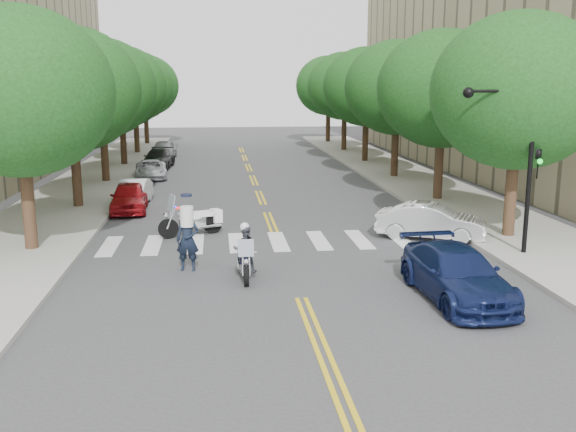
{
  "coord_description": "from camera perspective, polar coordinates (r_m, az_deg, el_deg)",
  "views": [
    {
      "loc": [
        -2.27,
        -16.8,
        5.88
      ],
      "look_at": [
        0.19,
        4.98,
        1.3
      ],
      "focal_mm": 40.0,
      "sensor_mm": 36.0,
      "label": 1
    }
  ],
  "objects": [
    {
      "name": "parked_car_b",
      "position": [
        31.99,
        -13.61,
        2.01
      ],
      "size": [
        1.58,
        3.87,
        1.25
      ],
      "primitive_type": "imported",
      "rotation": [
        0.0,
        0.0,
        -0.07
      ],
      "color": "white",
      "rests_on": "ground"
    },
    {
      "name": "tree_r_2",
      "position": [
        40.35,
        9.66,
        11.18
      ],
      "size": [
        6.4,
        6.4,
        8.45
      ],
      "color": "#382316",
      "rests_on": "ground"
    },
    {
      "name": "tree_l_4",
      "position": [
        55.19,
        -13.5,
        11.15
      ],
      "size": [
        6.4,
        6.4,
        8.45
      ],
      "color": "#382316",
      "rests_on": "ground"
    },
    {
      "name": "parked_car_e",
      "position": [
        51.22,
        -10.99,
        5.82
      ],
      "size": [
        1.97,
        4.4,
        1.47
      ],
      "primitive_type": "imported",
      "rotation": [
        0.0,
        0.0,
        -0.05
      ],
      "color": "gray",
      "rests_on": "ground"
    },
    {
      "name": "tree_r_0",
      "position": [
        25.35,
        19.78,
        10.39
      ],
      "size": [
        6.4,
        6.4,
        8.45
      ],
      "color": "#382316",
      "rests_on": "ground"
    },
    {
      "name": "sidewalk_left",
      "position": [
        39.89,
        -16.84,
        2.93
      ],
      "size": [
        5.0,
        60.0,
        0.15
      ],
      "primitive_type": "cube",
      "color": "#9E9991",
      "rests_on": "ground"
    },
    {
      "name": "officer_standing",
      "position": [
        20.52,
        -8.91,
        -2.11
      ],
      "size": [
        0.79,
        0.58,
        1.99
      ],
      "primitive_type": "imported",
      "rotation": [
        0.0,
        0.0,
        -0.14
      ],
      "color": "black",
      "rests_on": "ground"
    },
    {
      "name": "tree_r_3",
      "position": [
        48.09,
        6.99,
        11.33
      ],
      "size": [
        6.4,
        6.4,
        8.45
      ],
      "color": "#382316",
      "rests_on": "ground"
    },
    {
      "name": "ground",
      "position": [
        17.94,
        1.18,
        -7.33
      ],
      "size": [
        140.0,
        140.0,
        0.0
      ],
      "primitive_type": "plane",
      "color": "#38383A",
      "rests_on": "ground"
    },
    {
      "name": "tree_l_0",
      "position": [
        23.72,
        -22.81,
        10.12
      ],
      "size": [
        6.4,
        6.4,
        8.45
      ],
      "color": "#382316",
      "rests_on": "ground"
    },
    {
      "name": "tree_r_5",
      "position": [
        63.77,
        3.62,
        11.49
      ],
      "size": [
        6.4,
        6.4,
        8.45
      ],
      "color": "#382316",
      "rests_on": "ground"
    },
    {
      "name": "tree_l_3",
      "position": [
        47.26,
        -14.67,
        11.03
      ],
      "size": [
        6.4,
        6.4,
        8.45
      ],
      "color": "#382316",
      "rests_on": "ground"
    },
    {
      "name": "parked_car_a",
      "position": [
        30.52,
        -13.95,
        1.63
      ],
      "size": [
        1.84,
        4.05,
        1.35
      ],
      "primitive_type": "imported",
      "rotation": [
        0.0,
        0.0,
        0.06
      ],
      "color": "#A91218",
      "rests_on": "ground"
    },
    {
      "name": "tree_r_1",
      "position": [
        32.73,
        13.57,
        10.91
      ],
      "size": [
        6.4,
        6.4,
        8.45
      ],
      "color": "#382316",
      "rests_on": "ground"
    },
    {
      "name": "parked_car_d",
      "position": [
        45.77,
        -11.44,
        5.02
      ],
      "size": [
        2.22,
        4.69,
        1.32
      ],
      "primitive_type": "imported",
      "rotation": [
        0.0,
        0.0,
        -0.08
      ],
      "color": "black",
      "rests_on": "ground"
    },
    {
      "name": "tree_l_2",
      "position": [
        39.35,
        -16.3,
        10.87
      ],
      "size": [
        6.4,
        6.4,
        8.45
      ],
      "color": "#382316",
      "rests_on": "ground"
    },
    {
      "name": "motorcycle_parked",
      "position": [
        25.31,
        -8.16,
        -0.39
      ],
      "size": [
        2.48,
        1.35,
        1.68
      ],
      "rotation": [
        0.0,
        0.0,
        1.99
      ],
      "color": "black",
      "rests_on": "ground"
    },
    {
      "name": "sidewalk_right",
      "position": [
        40.96,
        10.34,
        3.46
      ],
      "size": [
        5.0,
        60.0,
        0.15
      ],
      "primitive_type": "cube",
      "color": "#9E9991",
      "rests_on": "ground"
    },
    {
      "name": "parked_car_c",
      "position": [
        40.85,
        -12.09,
        4.07
      ],
      "size": [
        2.26,
        4.24,
        1.13
      ],
      "primitive_type": "imported",
      "rotation": [
        0.0,
        0.0,
        0.09
      ],
      "color": "#B5B9BD",
      "rests_on": "ground"
    },
    {
      "name": "tree_l_1",
      "position": [
        31.49,
        -18.75,
        10.6
      ],
      "size": [
        6.4,
        6.4,
        8.45
      ],
      "color": "#382316",
      "rests_on": "ground"
    },
    {
      "name": "convertible",
      "position": [
        25.06,
        12.59,
        -0.46
      ],
      "size": [
        4.34,
        3.04,
        1.36
      ],
      "primitive_type": "imported",
      "rotation": [
        0.0,
        0.0,
        1.14
      ],
      "color": "white",
      "rests_on": "ground"
    },
    {
      "name": "motorcycle_police",
      "position": [
        19.61,
        -3.85,
        -3.31
      ],
      "size": [
        0.72,
        2.15,
        1.74
      ],
      "rotation": [
        0.0,
        0.0,
        3.14
      ],
      "color": "black",
      "rests_on": "ground"
    },
    {
      "name": "tree_l_5",
      "position": [
        63.14,
        -12.63,
        11.23
      ],
      "size": [
        6.4,
        6.4,
        8.45
      ],
      "color": "#382316",
      "rests_on": "ground"
    },
    {
      "name": "tree_r_4",
      "position": [
        55.91,
        5.07,
        11.42
      ],
      "size": [
        6.4,
        6.4,
        8.45
      ],
      "color": "#382316",
      "rests_on": "ground"
    },
    {
      "name": "sedan_blue",
      "position": [
        18.3,
        14.75,
        -5.01
      ],
      "size": [
        2.22,
        4.98,
        1.42
      ],
      "primitive_type": "imported",
      "rotation": [
        0.0,
        0.0,
        0.05
      ],
      "color": "#101B46",
      "rests_on": "ground"
    },
    {
      "name": "traffic_signal_pole",
      "position": [
        22.72,
        19.76,
        5.66
      ],
      "size": [
        2.82,
        0.42,
        6.0
      ],
      "color": "black",
      "rests_on": "ground"
    }
  ]
}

